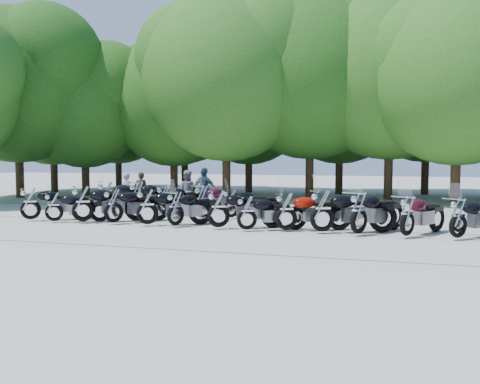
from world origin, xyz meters
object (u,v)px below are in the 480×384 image
(motorcycle_4, at_px, (147,205))
(motorcycle_8, at_px, (286,210))
(motorcycle_12, at_px, (458,216))
(motorcycle_15, at_px, (137,196))
(rider_2, at_px, (205,191))
(motorcycle_11, at_px, (407,214))
(motorcycle_17, at_px, (202,199))
(motorcycle_16, at_px, (165,199))
(motorcycle_0, at_px, (30,202))
(motorcycle_9, at_px, (323,209))
(rider_0, at_px, (127,192))
(rider_1, at_px, (187,191))
(motorcycle_5, at_px, (176,207))
(motorcycle_1, at_px, (54,205))
(motorcycle_3, at_px, (113,204))
(motorcycle_7, at_px, (247,211))
(motorcycle_2, at_px, (83,202))
(motorcycle_6, at_px, (218,207))
(motorcycle_14, at_px, (107,195))
(motorcycle_18, at_px, (231,202))
(motorcycle_10, at_px, (359,211))

(motorcycle_4, relative_size, motorcycle_8, 1.03)
(motorcycle_12, bearing_deg, motorcycle_15, 30.28)
(motorcycle_15, relative_size, rider_2, 1.42)
(motorcycle_11, height_order, motorcycle_17, motorcycle_17)
(motorcycle_15, distance_m, motorcycle_16, 1.13)
(motorcycle_0, distance_m, motorcycle_9, 10.08)
(rider_0, bearing_deg, rider_1, -141.55)
(motorcycle_5, height_order, motorcycle_17, motorcycle_17)
(motorcycle_1, distance_m, motorcycle_3, 2.17)
(motorcycle_7, distance_m, motorcycle_8, 1.17)
(motorcycle_5, relative_size, motorcycle_7, 1.06)
(motorcycle_11, relative_size, rider_2, 1.31)
(motorcycle_2, xyz_separation_m, motorcycle_6, (4.81, -0.05, -0.03))
(motorcycle_8, xyz_separation_m, motorcycle_14, (-7.63, 2.71, 0.06))
(motorcycle_15, height_order, rider_0, rider_0)
(motorcycle_15, bearing_deg, rider_0, -20.68)
(motorcycle_6, bearing_deg, motorcycle_15, 30.09)
(motorcycle_18, relative_size, rider_2, 1.19)
(motorcycle_1, relative_size, motorcycle_2, 0.83)
(motorcycle_5, distance_m, motorcycle_7, 2.44)
(motorcycle_0, relative_size, motorcycle_8, 1.00)
(motorcycle_8, bearing_deg, motorcycle_6, 66.19)
(motorcycle_5, bearing_deg, motorcycle_18, -85.14)
(rider_2, bearing_deg, motorcycle_10, 156.17)
(motorcycle_18, height_order, rider_0, rider_0)
(motorcycle_5, distance_m, motorcycle_12, 8.28)
(motorcycle_0, xyz_separation_m, motorcycle_4, (4.47, -0.04, 0.02))
(motorcycle_3, distance_m, rider_0, 3.66)
(motorcycle_4, xyz_separation_m, motorcycle_10, (6.63, -0.13, 0.03))
(motorcycle_10, bearing_deg, motorcycle_8, 26.88)
(motorcycle_2, height_order, motorcycle_14, motorcycle_14)
(motorcycle_10, relative_size, motorcycle_16, 1.08)
(motorcycle_3, distance_m, motorcycle_17, 3.29)
(motorcycle_5, bearing_deg, motorcycle_2, 28.16)
(motorcycle_4, relative_size, rider_2, 1.34)
(motorcycle_16, bearing_deg, motorcycle_8, -171.62)
(motorcycle_4, relative_size, motorcycle_17, 1.00)
(motorcycle_0, relative_size, motorcycle_18, 1.09)
(motorcycle_11, bearing_deg, motorcycle_15, 14.79)
(motorcycle_7, bearing_deg, motorcycle_15, 30.03)
(motorcycle_18, bearing_deg, rider_2, 14.14)
(motorcycle_0, bearing_deg, rider_2, -84.05)
(motorcycle_2, distance_m, motorcycle_10, 9.02)
(motorcycle_2, relative_size, motorcycle_18, 1.17)
(motorcycle_4, xyz_separation_m, motorcycle_18, (2.02, 2.58, -0.08))
(motorcycle_10, bearing_deg, motorcycle_18, 2.15)
(motorcycle_17, xyz_separation_m, motorcycle_18, (1.09, 0.05, -0.08))
(motorcycle_3, distance_m, motorcycle_6, 3.70)
(motorcycle_0, relative_size, motorcycle_10, 0.93)
(motorcycle_11, xyz_separation_m, motorcycle_18, (-5.91, 2.72, -0.06))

